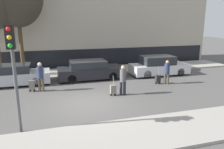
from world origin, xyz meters
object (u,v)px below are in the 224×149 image
Objects in this scene: trolley_left at (32,85)px; trolley_center at (113,89)px; parked_car_0 at (13,75)px; pedestrian_left at (40,75)px; traffic_light at (13,59)px; parked_car_2 at (159,66)px; pedestrian_center at (123,78)px; parked_car_1 at (90,70)px; trolley_right at (158,79)px; pedestrian_right at (167,71)px.

trolley_center is at bearing -25.16° from trolley_left.
pedestrian_left is at bearing -47.45° from parked_car_0.
parked_car_0 is 1.16× the size of traffic_light.
pedestrian_center reaches higher than parked_car_2.
traffic_light reaches higher than pedestrian_left.
pedestrian_center is at bearing -8.07° from pedestrian_left.
parked_car_1 is 1.17× the size of traffic_light.
traffic_light reaches higher than trolley_left.
trolley_right is at bearing 12.37° from pedestrian_left.
parked_car_2 reaches higher than trolley_right.
pedestrian_center is at bearing -138.26° from pedestrian_right.
pedestrian_left is 0.82m from trolley_left.
trolley_left is 1.05× the size of trolley_center.
pedestrian_left is at bearing -163.54° from pedestrian_right.
pedestrian_center is 6.18m from traffic_light.
pedestrian_right is (7.89, -0.68, -0.10)m from pedestrian_left.
pedestrian_center is 3.39m from trolley_right.
parked_car_0 is 4.03× the size of trolley_right.
trolley_right is (4.08, -2.53, -0.29)m from parked_car_1.
pedestrian_right is at bearing -15.17° from parked_car_0.
pedestrian_left is 7.92m from pedestrian_right.
parked_car_2 is 2.62m from trolley_right.
parked_car_1 is 3.79× the size of trolley_left.
parked_car_1 is 4.18m from pedestrian_center.
pedestrian_left is at bearing 163.10° from pedestrian_center.
pedestrian_right is at bearing 11.17° from pedestrian_left.
parked_car_1 is 5.34m from parked_car_2.
traffic_light is at bearing -131.69° from pedestrian_right.
parked_car_1 is 2.71× the size of pedestrian_center.
pedestrian_center is 1.48× the size of trolley_center.
pedestrian_left reaches higher than trolley_right.
parked_car_1 is 2.89× the size of pedestrian_right.
trolley_right is 0.29× the size of traffic_light.
pedestrian_right is at bearing -30.69° from parked_car_1.
trolley_center is 3.80m from trolley_right.
trolley_left is at bearing -179.95° from pedestrian_left.
parked_car_2 is at bearing 61.28° from trolley_right.
parked_car_1 is at bearing 170.70° from pedestrian_right.
parked_car_1 is at bearing 1.17° from parked_car_0.
parked_car_2 is 11.71m from traffic_light.
pedestrian_right reaches higher than trolley_center.
trolley_left is at bearing 88.64° from traffic_light.
pedestrian_center is 1.07× the size of pedestrian_right.
pedestrian_right is at bearing 16.88° from trolley_center.
pedestrian_left is at bearing -148.19° from parked_car_1.
pedestrian_left is 5.37m from traffic_light.
parked_car_2 is at bearing 49.04° from pedestrian_center.
parked_car_0 is at bearing 154.93° from pedestrian_center.
pedestrian_right is (-0.74, -2.48, 0.21)m from parked_car_2.
parked_car_0 is 2.60× the size of pedestrian_left.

